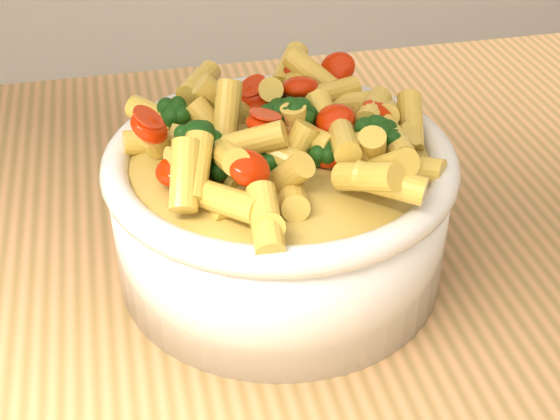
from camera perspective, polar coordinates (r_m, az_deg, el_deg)
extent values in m
cube|color=tan|center=(0.54, 4.46, -8.63)|extent=(1.20, 0.80, 0.04)
cylinder|color=silver|center=(0.53, 0.00, -0.39)|extent=(0.22, 0.22, 0.09)
ellipsoid|color=silver|center=(0.55, 0.00, -2.74)|extent=(0.21, 0.21, 0.03)
torus|color=silver|center=(0.51, 0.00, 3.70)|extent=(0.23, 0.23, 0.02)
ellipsoid|color=gold|center=(0.51, 0.00, 3.70)|extent=(0.20, 0.20, 0.02)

